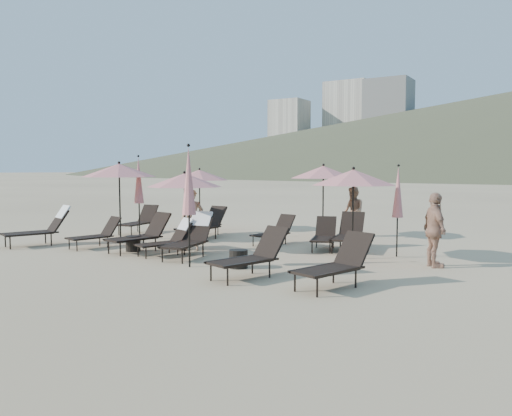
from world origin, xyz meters
The scene contains 28 objects.
ground centered at (0.00, 0.00, 0.00)m, with size 800.00×800.00×0.00m, color #D6BA8C.
hotel_skyline centered at (-93.62, 271.21, 24.18)m, with size 109.00×82.00×55.00m.
lounger_0 centered at (-3.97, 0.49, 0.40)m, with size 0.89×1.59×0.86m.
lounger_1 centered at (-2.40, 0.70, 0.49)m, with size 1.01×1.90×1.04m.
lounger_2 centered at (-1.37, 0.68, 0.45)m, with size 1.02×1.60×0.94m.
lounger_3 centered at (-0.67, 0.72, 0.54)m, with size 0.98×1.91×1.13m.
lounger_4 centered at (2.00, -0.56, 0.48)m, with size 1.18×1.90×1.02m.
lounger_5 centered at (3.85, -0.46, 0.47)m, with size 1.16×1.88×1.01m.
lounger_6 centered at (-5.32, 3.57, 0.45)m, with size 0.86×1.76×0.97m.
lounger_7 centered at (-2.43, 3.54, 0.49)m, with size 0.88×1.87×1.04m.
lounger_8 centered at (-2.89, 4.42, 0.42)m, with size 0.77×1.62×0.90m.
lounger_9 centered at (0.12, 3.76, 0.41)m, with size 0.83×1.59×0.87m.
lounger_10 centered at (1.78, 3.67, 0.41)m, with size 1.02×1.65×0.89m.
lounger_11 centered at (2.40, 3.93, 0.48)m, with size 0.99×1.87×1.02m.
lounger_12 centered at (-5.73, -0.03, 0.56)m, with size 1.25×1.99×1.17m.
umbrella_open_0 centered at (-4.62, 2.02, 2.23)m, with size 2.35×2.35×2.53m.
umbrella_open_1 centered at (-1.38, 1.36, 1.96)m, with size 2.07×2.07×2.22m.
umbrella_open_2 centered at (3.01, 2.63, 2.06)m, with size 2.17×2.17×2.33m.
umbrella_open_3 centered at (-4.04, 5.42, 2.06)m, with size 2.16×2.16×2.33m.
umbrella_open_4 centered at (0.67, 6.07, 2.18)m, with size 2.29×2.29×2.46m.
umbrella_closed_0 centered at (0.18, -0.36, 1.98)m, with size 0.33×0.33×2.85m.
umbrella_closed_1 centered at (3.88, 3.54, 1.67)m, with size 0.28×0.28×2.39m.
umbrella_closed_2 centered at (-4.22, 2.47, 1.90)m, with size 0.32×0.32×2.73m.
side_table_0 centered at (-2.59, 0.58, 0.21)m, with size 0.40×0.40×0.43m, color black.
side_table_1 centered at (1.21, 0.15, 0.21)m, with size 0.43×0.43×0.42m, color black.
beachgoer_a centered at (-1.29, 1.57, 0.86)m, with size 0.63×0.41×1.71m, color tan.
beachgoer_b centered at (1.52, 6.61, 0.85)m, with size 0.82×0.64×1.69m, color #A37454.
beachgoer_c centered at (5.01, 2.60, 0.87)m, with size 1.01×0.42×1.73m, color tan.
Camera 1 is at (7.49, -9.27, 2.25)m, focal length 35.00 mm.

